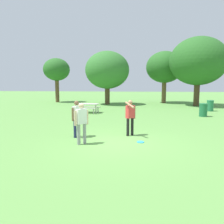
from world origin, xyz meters
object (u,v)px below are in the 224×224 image
Objects in this scene: tree_broad_center at (107,70)px; tree_slender_mid at (198,61)px; picnic_table_near at (88,106)px; frisbee at (141,142)px; person_thrower at (130,115)px; tree_far_right at (165,67)px; trash_can_beside_table at (203,110)px; tree_tall_left at (57,70)px; trash_can_further_along at (210,106)px; person_catcher at (81,121)px; person_bystander at (77,116)px.

tree_slender_mid is at bearing -3.49° from tree_broad_center.
frisbee is at bearing -64.27° from picnic_table_near.
person_thrower is 0.26× the size of tree_far_right.
person_thrower is 0.22× the size of tree_slender_mid.
picnic_table_near reaches higher than frisbee.
person_thrower is 1.55m from frisbee.
tree_tall_left is at bearing 144.07° from trash_can_beside_table.
trash_can_beside_table is at bearing -6.59° from picnic_table_near.
frisbee is 12.76m from trash_can_further_along.
tree_broad_center is at bearing 102.82° from frisbee.
tree_tall_left reaches higher than trash_can_beside_table.
tree_far_right reaches higher than tree_broad_center.
tree_slender_mid is at bearing -9.98° from tree_tall_left.
person_catcher is 0.29× the size of tree_tall_left.
trash_can_beside_table is at bearing -35.93° from tree_tall_left.
person_thrower is at bearing -100.78° from tree_far_right.
tree_broad_center reaches higher than picnic_table_near.
tree_broad_center is at bearing 151.76° from trash_can_further_along.
tree_slender_mid reaches higher than trash_can_further_along.
tree_far_right is at bearing 79.22° from person_thrower.
trash_can_further_along is (10.34, 2.41, -0.08)m from picnic_table_near.
tree_tall_left is 7.34m from tree_broad_center.
person_bystander is 10.36m from trash_can_beside_table.
tree_slender_mid reaches higher than tree_far_right.
tree_far_right is at bearing 72.81° from person_bystander.
trash_can_beside_table is (6.90, 8.33, -0.46)m from person_catcher.
frisbee is at bearing -98.81° from tree_far_right.
person_bystander is 1.71× the size of trash_can_beside_table.
picnic_table_near is 13.41m from tree_far_right.
person_bystander is 20.04m from tree_far_right.
person_thrower is 0.27× the size of tree_broad_center.
person_thrower is 1.00× the size of person_catcher.
tree_tall_left is (-15.28, 11.08, 3.67)m from trash_can_beside_table.
frisbee is 0.05× the size of tree_far_right.
tree_far_right is 4.68m from tree_slender_mid.
tree_far_right reaches higher than person_bystander.
trash_can_further_along is 9.61m from tree_far_right.
tree_tall_left is at bearing 170.02° from tree_slender_mid.
tree_broad_center is (-0.93, 15.94, 2.99)m from person_bystander.
tree_slender_mid reaches higher than person_catcher.
trash_can_beside_table is (5.05, 6.64, -0.48)m from person_thrower.
tree_far_right is at bearing 75.07° from person_catcher.
tree_slender_mid is (3.08, -3.51, 0.34)m from tree_far_right.
person_catcher is 1.71× the size of trash_can_beside_table.
person_catcher is 0.27× the size of tree_broad_center.
tree_slender_mid is at bearing -48.74° from tree_far_right.
person_thrower reaches higher than frisbee.
person_catcher is 1.71× the size of trash_can_further_along.
person_thrower is at bearing 112.54° from frisbee.
person_thrower is 1.71× the size of trash_can_beside_table.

